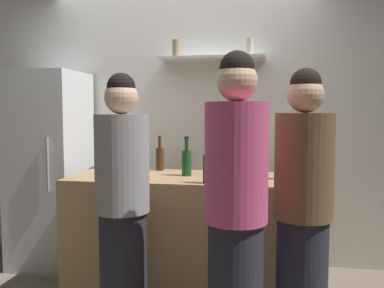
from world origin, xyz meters
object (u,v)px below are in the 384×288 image
refrigerator (50,169)px  baking_pan (238,175)px  person_grey_hoodie (123,206)px  wine_bottle_pale_glass (232,160)px  wine_bottle_green_glass (187,161)px  person_pink_top (236,213)px  wine_bottle_amber_glass (160,158)px  water_bottle_plastic (282,166)px  wine_bottle_dark_glass (208,167)px  utensil_holder (110,164)px  person_brown_jacket (303,212)px

refrigerator → baking_pan: size_ratio=5.18×
person_grey_hoodie → wine_bottle_pale_glass: bearing=75.1°
wine_bottle_green_glass → person_grey_hoodie: (-0.28, -0.66, -0.21)m
wine_bottle_pale_glass → person_pink_top: bearing=-84.4°
baking_pan → wine_bottle_green_glass: (-0.40, 0.05, 0.09)m
wine_bottle_amber_glass → wine_bottle_pale_glass: bearing=-5.9°
refrigerator → wine_bottle_amber_glass: refrigerator is taller
wine_bottle_amber_glass → person_pink_top: size_ratio=0.17×
refrigerator → water_bottle_plastic: 2.09m
refrigerator → wine_bottle_pale_glass: size_ratio=5.81×
refrigerator → wine_bottle_dark_glass: refrigerator is taller
utensil_holder → wine_bottle_pale_glass: 1.03m
person_pink_top → refrigerator: bearing=161.5°
baking_pan → person_pink_top: person_pink_top is taller
baking_pan → person_grey_hoodie: bearing=-138.2°
wine_bottle_dark_glass → water_bottle_plastic: wine_bottle_dark_glass is taller
water_bottle_plastic → wine_bottle_dark_glass: bearing=-151.6°
wine_bottle_pale_glass → wine_bottle_amber_glass: bearing=174.1°
water_bottle_plastic → refrigerator: bearing=170.0°
baking_pan → wine_bottle_pale_glass: (-0.06, 0.24, 0.09)m
baking_pan → person_pink_top: (0.04, -0.86, -0.08)m
wine_bottle_dark_glass → person_pink_top: size_ratio=0.18×
wine_bottle_pale_glass → water_bottle_plastic: bearing=-30.6°
wine_bottle_green_glass → person_brown_jacket: 1.07m
wine_bottle_green_glass → person_grey_hoodie: bearing=-113.2°
utensil_holder → wine_bottle_green_glass: 0.71m
baking_pan → water_bottle_plastic: water_bottle_plastic is taller
wine_bottle_green_glass → wine_bottle_amber_glass: wine_bottle_green_glass is taller
wine_bottle_dark_glass → person_pink_top: person_pink_top is taller
wine_bottle_dark_glass → wine_bottle_amber_glass: (-0.49, 0.57, -0.01)m
wine_bottle_dark_glass → wine_bottle_amber_glass: 0.75m
baking_pan → wine_bottle_pale_glass: 0.26m
refrigerator → wine_bottle_amber_glass: (1.05, -0.07, 0.13)m
baking_pan → wine_bottle_amber_glass: wine_bottle_amber_glass is taller
wine_bottle_pale_glass → wine_bottle_green_glass: wine_bottle_green_glass is taller
wine_bottle_green_glass → person_grey_hoodie: 0.75m
wine_bottle_dark_glass → water_bottle_plastic: bearing=28.4°
baking_pan → wine_bottle_dark_glass: bearing=-126.1°
utensil_holder → person_pink_top: person_pink_top is taller
water_bottle_plastic → person_grey_hoodie: (-1.00, -0.63, -0.19)m
baking_pan → person_pink_top: bearing=-87.2°
wine_bottle_pale_glass → water_bottle_plastic: size_ratio=1.38×
refrigerator → water_bottle_plastic: size_ratio=8.01×
wine_bottle_amber_glass → person_grey_hoodie: 0.94m
person_pink_top → baking_pan: bearing=109.1°
person_grey_hoodie → wine_bottle_amber_glass: bearing=111.0°
wine_bottle_amber_glass → person_grey_hoodie: size_ratio=0.18×
baking_pan → water_bottle_plastic: bearing=2.5°
baking_pan → wine_bottle_green_glass: 0.41m
wine_bottle_dark_glass → water_bottle_plastic: size_ratio=1.37×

